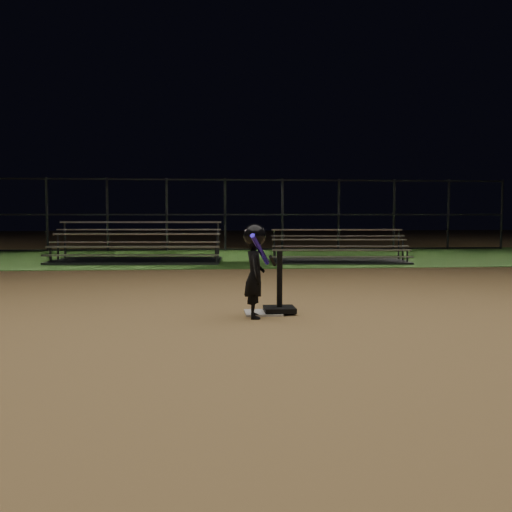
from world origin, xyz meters
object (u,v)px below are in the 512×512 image
Objects in this scene: home_plate at (263,313)px; child_batter at (255,268)px; batting_tee at (280,301)px; bleacher_left at (138,254)px; bleacher_right at (339,256)px.

home_plate is 0.66m from child_batter.
home_plate is 0.60× the size of batting_tee.
bleacher_left is 5.27m from bleacher_right.
home_plate is 8.20m from bleacher_right.
child_batter is at bearing -70.58° from bleacher_left.
child_batter is (-0.13, -0.29, 0.58)m from home_plate.
batting_tee reaches higher than home_plate.
bleacher_left is 1.23× the size of bleacher_right.
batting_tee is (0.20, -0.01, 0.15)m from home_plate.
child_batter is at bearing -140.04° from batting_tee.
batting_tee is 0.67× the size of child_batter.
bleacher_right is (2.90, 8.00, -0.42)m from child_batter.
bleacher_left is at bearing 179.91° from bleacher_right.
home_plate is at bearing 177.93° from batting_tee.
batting_tee is at bearing -50.10° from child_batter.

